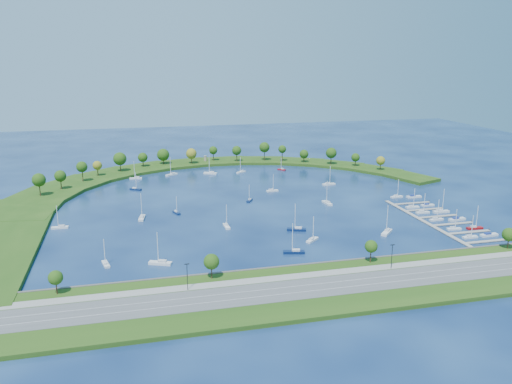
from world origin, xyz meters
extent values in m
plane|color=#06153C|center=(0.00, 0.00, 0.00)|extent=(700.00, 700.00, 0.00)
cube|color=#214512|center=(0.00, -124.00, 0.80)|extent=(420.00, 42.00, 1.60)
cube|color=#474442|center=(0.00, -102.50, 0.90)|extent=(420.00, 1.20, 1.80)
cube|color=#515154|center=(0.00, -124.00, 1.66)|extent=(420.00, 16.00, 0.12)
cube|color=gray|center=(0.00, -113.00, 1.66)|extent=(420.00, 5.00, 0.12)
cube|color=silver|center=(0.00, -126.50, 1.73)|extent=(420.00, 0.15, 0.02)
cube|color=silver|center=(0.00, -121.50, 1.73)|extent=(420.00, 0.15, 0.02)
cylinder|color=#382314|center=(-95.00, -107.00, 4.05)|extent=(0.56, 0.56, 4.90)
sphere|color=#264A12|center=(-95.00, -107.00, 7.54)|extent=(5.20, 5.20, 5.20)
cylinder|color=#382314|center=(-40.00, -107.00, 4.22)|extent=(0.56, 0.56, 5.25)
sphere|color=#264A12|center=(-40.00, -107.00, 8.05)|extent=(6.00, 6.00, 6.00)
cylinder|color=#382314|center=(25.00, -107.00, 4.40)|extent=(0.56, 0.56, 5.60)
sphere|color=#264A12|center=(25.00, -107.00, 8.24)|extent=(5.20, 5.20, 5.20)
cylinder|color=#382314|center=(90.00, -107.00, 4.05)|extent=(0.56, 0.56, 4.90)
sphere|color=#264A12|center=(90.00, -107.00, 7.70)|extent=(6.00, 6.00, 6.00)
cylinder|color=black|center=(-50.00, -115.00, 6.60)|extent=(0.24, 0.24, 10.00)
cylinder|color=black|center=(30.00, -115.00, 6.60)|extent=(0.24, 0.24, 10.00)
cube|color=#214512|center=(-126.75, 7.81, 1.00)|extent=(43.73, 48.72, 2.00)
cube|color=#214512|center=(-118.83, 37.57, 1.00)|extent=(50.23, 54.30, 2.00)
cube|color=#214512|center=(-104.03, 64.58, 1.00)|extent=(54.07, 56.09, 2.00)
cube|color=#214512|center=(-83.21, 87.27, 1.00)|extent=(55.20, 54.07, 2.00)
cube|color=#214512|center=(-57.57, 104.32, 1.00)|extent=(53.65, 48.47, 2.00)
cube|color=#214512|center=(-28.60, 114.76, 1.00)|extent=(49.62, 39.75, 2.00)
cube|color=#214512|center=(2.03, 117.98, 1.00)|extent=(44.32, 29.96, 2.00)
cube|color=#214512|center=(32.54, 113.79, 1.00)|extent=(49.49, 38.05, 2.00)
cube|color=#214512|center=(61.17, 102.44, 1.00)|extent=(51.13, 44.12, 2.00)
cube|color=#214512|center=(86.25, 84.58, 1.00)|extent=(49.19, 47.96, 2.00)
cube|color=#214512|center=(106.34, 61.24, 1.00)|extent=(43.90, 49.49, 2.00)
cube|color=#214512|center=(120.28, 33.78, 1.00)|extent=(35.67, 48.74, 2.00)
cylinder|color=#382314|center=(-120.32, 34.80, 6.08)|extent=(0.56, 0.56, 8.16)
sphere|color=#264A12|center=(-120.32, 34.80, 11.76)|extent=(8.01, 8.01, 8.01)
cylinder|color=#382314|center=(-109.93, 48.75, 5.51)|extent=(0.56, 0.56, 7.02)
sphere|color=#264A12|center=(-109.93, 48.75, 10.47)|extent=(7.25, 7.25, 7.25)
cylinder|color=#382314|center=(-98.30, 67.27, 6.24)|extent=(0.56, 0.56, 8.48)
sphere|color=#264A12|center=(-98.30, 67.27, 11.93)|extent=(7.27, 7.27, 7.27)
cylinder|color=#382314|center=(-89.37, 82.73, 5.03)|extent=(0.56, 0.56, 6.05)
sphere|color=#686117|center=(-89.37, 82.73, 9.33)|extent=(6.39, 6.39, 6.39)
cylinder|color=#382314|center=(-74.13, 93.93, 5.66)|extent=(0.56, 0.56, 7.33)
sphere|color=#264A12|center=(-74.13, 93.93, 11.21)|extent=(9.41, 9.41, 9.41)
cylinder|color=#382314|center=(-57.60, 107.18, 4.79)|extent=(0.56, 0.56, 5.58)
sphere|color=#264A12|center=(-57.60, 107.18, 9.02)|extent=(7.21, 7.21, 7.21)
cylinder|color=#382314|center=(-41.95, 113.45, 4.63)|extent=(0.56, 0.56, 5.26)
sphere|color=#264A12|center=(-41.95, 113.45, 9.15)|extent=(9.49, 9.49, 9.49)
cylinder|color=#382314|center=(-20.53, 110.16, 5.02)|extent=(0.56, 0.56, 6.05)
sphere|color=#686117|center=(-20.53, 110.16, 9.70)|extent=(8.26, 8.26, 8.26)
cylinder|color=#382314|center=(-2.18, 117.49, 5.49)|extent=(0.56, 0.56, 6.98)
sphere|color=#264A12|center=(-2.18, 117.49, 10.29)|extent=(6.55, 6.55, 6.55)
cylinder|color=#382314|center=(15.18, 109.26, 5.66)|extent=(0.56, 0.56, 7.31)
sphere|color=#264A12|center=(15.18, 109.26, 10.78)|extent=(7.35, 7.35, 7.35)
cylinder|color=#382314|center=(37.58, 108.26, 6.48)|extent=(0.56, 0.56, 8.96)
sphere|color=#264A12|center=(37.58, 108.26, 12.62)|extent=(8.29, 8.29, 8.29)
cylinder|color=#382314|center=(50.46, 101.74, 6.20)|extent=(0.56, 0.56, 8.40)
sphere|color=#264A12|center=(50.46, 101.74, 11.66)|extent=(6.29, 6.29, 6.29)
cylinder|color=#382314|center=(66.00, 94.07, 4.51)|extent=(0.56, 0.56, 5.01)
sphere|color=#264A12|center=(66.00, 94.07, 8.41)|extent=(7.01, 7.01, 7.01)
cylinder|color=#382314|center=(83.43, 80.82, 5.59)|extent=(0.56, 0.56, 7.17)
sphere|color=#264A12|center=(83.43, 80.82, 10.83)|extent=(8.31, 8.31, 8.31)
cylinder|color=#382314|center=(98.91, 70.28, 4.67)|extent=(0.56, 0.56, 5.34)
sphere|color=#264A12|center=(98.91, 70.28, 8.62)|extent=(6.40, 6.40, 6.40)
cylinder|color=#382314|center=(110.58, 52.43, 4.85)|extent=(0.56, 0.56, 5.69)
sphere|color=#686117|center=(110.58, 52.43, 8.99)|extent=(6.52, 6.52, 6.52)
cylinder|color=gray|center=(-8.66, 117.33, 3.93)|extent=(2.20, 2.20, 3.86)
cylinder|color=gray|center=(-8.66, 117.33, 6.01)|extent=(2.60, 2.60, 0.30)
cube|color=gray|center=(78.00, -61.00, 0.35)|extent=(2.20, 82.00, 0.40)
cube|color=gray|center=(90.10, -94.00, 0.35)|extent=(22.00, 2.00, 0.40)
cylinder|color=#382314|center=(101.00, -94.00, 0.60)|extent=(0.36, 0.36, 1.60)
cube|color=gray|center=(90.10, -80.80, 0.35)|extent=(22.00, 2.00, 0.40)
cylinder|color=#382314|center=(101.00, -80.80, 0.60)|extent=(0.36, 0.36, 1.60)
cube|color=gray|center=(90.10, -67.60, 0.35)|extent=(22.00, 2.00, 0.40)
cylinder|color=#382314|center=(101.00, -67.60, 0.60)|extent=(0.36, 0.36, 1.60)
cube|color=gray|center=(90.10, -54.40, 0.35)|extent=(22.00, 2.00, 0.40)
cylinder|color=#382314|center=(101.00, -54.40, 0.60)|extent=(0.36, 0.36, 1.60)
cube|color=gray|center=(90.10, -41.20, 0.35)|extent=(22.00, 2.00, 0.40)
cylinder|color=#382314|center=(101.00, -41.20, 0.60)|extent=(0.36, 0.36, 1.60)
cube|color=gray|center=(90.10, -28.00, 0.35)|extent=(22.00, 2.00, 0.40)
cylinder|color=#382314|center=(101.00, -28.00, 0.60)|extent=(0.36, 0.36, 1.60)
cube|color=#0A1B44|center=(-0.71, -86.09, 0.55)|extent=(9.58, 4.68, 1.11)
cube|color=silver|center=(0.19, -86.31, 1.50)|extent=(3.56, 2.52, 0.78)
cylinder|color=silver|center=(-1.43, -85.92, 7.34)|extent=(0.32, 0.32, 12.46)
cube|color=silver|center=(-102.93, -26.12, 0.48)|extent=(8.08, 2.36, 0.97)
cube|color=silver|center=(-102.12, -26.13, 1.30)|extent=(2.84, 1.62, 0.68)
cylinder|color=silver|center=(-103.57, -26.11, 6.40)|extent=(0.32, 0.32, 10.86)
cube|color=#0A1B44|center=(-0.16, -0.10, 0.42)|extent=(5.16, 6.95, 0.83)
cube|color=silver|center=(0.18, 0.50, 1.12)|extent=(2.39, 2.78, 0.58)
cylinder|color=silver|center=(-0.44, -0.58, 5.50)|extent=(0.32, 0.32, 9.34)
cube|color=silver|center=(-62.93, -20.11, 0.56)|extent=(4.15, 9.62, 1.12)
cube|color=silver|center=(-63.08, -21.03, 1.51)|extent=(2.35, 3.52, 0.78)
cylinder|color=silver|center=(-62.80, -19.37, 7.40)|extent=(0.32, 0.32, 12.57)
cube|color=silver|center=(60.00, 25.99, 0.53)|extent=(9.07, 3.55, 1.06)
cube|color=silver|center=(59.12, 25.88, 1.43)|extent=(3.28, 2.10, 0.74)
cylinder|color=silver|center=(60.70, 26.08, 7.02)|extent=(0.32, 0.32, 11.92)
cube|color=silver|center=(-22.43, -44.32, 0.49)|extent=(2.38, 8.19, 0.98)
cube|color=silver|center=(-22.44, -43.50, 1.32)|extent=(1.63, 2.88, 0.69)
cylinder|color=silver|center=(-22.42, -44.97, 6.49)|extent=(0.32, 0.32, 11.02)
cube|color=#0A1B44|center=(9.83, -57.57, 0.56)|extent=(9.70, 5.43, 1.12)
cube|color=silver|center=(10.72, -57.86, 1.51)|extent=(3.68, 2.77, 0.79)
cylinder|color=silver|center=(9.12, -57.33, 7.43)|extent=(0.32, 0.32, 12.62)
cube|color=silver|center=(12.37, -73.31, 0.48)|extent=(7.56, 6.88, 0.96)
cube|color=silver|center=(11.76, -73.83, 1.30)|extent=(3.15, 3.01, 0.67)
cylinder|color=silver|center=(12.86, -72.90, 6.36)|extent=(0.32, 0.32, 10.80)
cube|color=#0A1B44|center=(-44.34, -14.42, 0.39)|extent=(3.94, 6.78, 0.79)
cube|color=silver|center=(-44.56, -13.81, 1.06)|extent=(1.98, 2.59, 0.55)
cylinder|color=silver|center=(-44.16, -14.91, 5.20)|extent=(0.32, 0.32, 8.84)
cube|color=silver|center=(42.00, -16.61, 0.54)|extent=(3.32, 9.27, 1.09)
cube|color=silver|center=(42.08, -17.51, 1.47)|extent=(2.05, 3.32, 0.76)
cylinder|color=silver|center=(41.94, -15.88, 7.22)|extent=(0.32, 0.32, 12.26)
cube|color=silver|center=(-10.95, 77.94, 0.59)|extent=(9.97, 6.99, 1.18)
cube|color=silver|center=(-10.09, 77.48, 1.59)|extent=(3.94, 3.30, 0.82)
cylinder|color=silver|center=(-11.65, 78.30, 7.81)|extent=(0.32, 0.32, 13.26)
cube|color=silver|center=(-63.91, 74.57, 0.51)|extent=(8.72, 3.19, 1.02)
cube|color=silver|center=(-63.06, 74.49, 1.38)|extent=(3.13, 1.95, 0.72)
cylinder|color=silver|center=(-64.59, 74.63, 6.78)|extent=(0.32, 0.32, 11.51)
cube|color=#0A1B44|center=(-64.71, 43.32, 0.47)|extent=(7.68, 6.21, 0.94)
cube|color=silver|center=(-65.36, 43.76, 1.26)|extent=(3.12, 2.80, 0.66)
cylinder|color=silver|center=(-64.20, 42.97, 6.21)|extent=(0.32, 0.32, 10.54)
cube|color=maroon|center=(43.12, 78.46, 0.39)|extent=(5.82, 5.94, 0.78)
cube|color=silver|center=(43.57, 78.00, 1.05)|extent=(2.49, 2.52, 0.55)
cylinder|color=silver|center=(42.76, 78.84, 5.16)|extent=(0.32, 0.32, 8.77)
cube|color=silver|center=(50.70, -72.19, 0.59)|extent=(8.80, 8.92, 1.17)
cube|color=silver|center=(51.38, -71.49, 1.59)|extent=(3.77, 3.79, 0.82)
cylinder|color=silver|center=(50.15, -72.75, 7.78)|extent=(0.32, 0.32, 13.22)
cube|color=silver|center=(18.98, 18.67, 0.45)|extent=(7.67, 2.54, 0.91)
cube|color=silver|center=(18.23, 18.63, 1.22)|extent=(2.73, 1.63, 0.64)
cylinder|color=silver|center=(19.59, 18.71, 6.01)|extent=(0.32, 0.32, 10.21)
cube|color=silver|center=(-79.40, -80.22, 0.46)|extent=(3.72, 7.88, 0.91)
cube|color=silver|center=(-79.24, -80.96, 1.23)|extent=(2.03, 2.92, 0.64)
cylinder|color=silver|center=(-79.54, -79.63, 6.04)|extent=(0.32, 0.32, 10.26)
cube|color=silver|center=(-57.74, -84.69, 0.57)|extent=(9.71, 6.14, 1.13)
cube|color=silver|center=(-56.87, -85.06, 1.53)|extent=(3.76, 3.00, 0.79)
cylinder|color=silver|center=(-58.43, -84.39, 7.50)|extent=(0.32, 0.32, 12.74)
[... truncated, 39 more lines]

